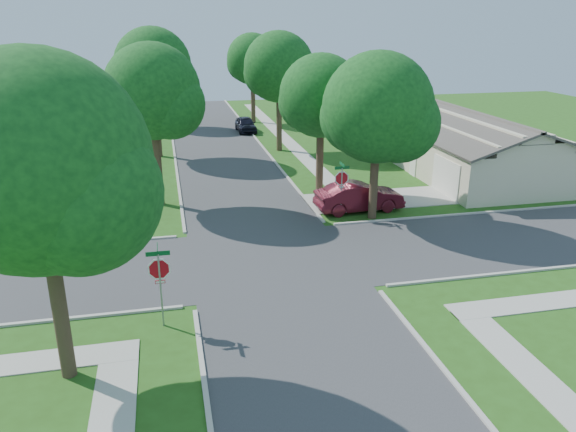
% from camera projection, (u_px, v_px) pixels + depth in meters
% --- Properties ---
extents(ground, '(100.00, 100.00, 0.00)m').
position_uv_depth(ground, '(271.00, 260.00, 24.82)').
color(ground, '#254E15').
rests_on(ground, ground).
extents(road_ns, '(7.00, 100.00, 0.02)m').
position_uv_depth(road_ns, '(271.00, 259.00, 24.82)').
color(road_ns, '#333335').
rests_on(road_ns, ground).
extents(sidewalk_ne, '(1.20, 40.00, 0.04)m').
position_uv_depth(sidewalk_ne, '(283.00, 137.00, 49.97)').
color(sidewalk_ne, '#9E9B91').
rests_on(sidewalk_ne, ground).
extents(sidewalk_nw, '(1.20, 40.00, 0.04)m').
position_uv_depth(sidewalk_nw, '(143.00, 143.00, 47.48)').
color(sidewalk_nw, '#9E9B91').
rests_on(sidewalk_nw, ground).
extents(driveway, '(8.80, 3.60, 0.05)m').
position_uv_depth(driveway, '(380.00, 199.00, 32.95)').
color(driveway, '#9E9B91').
rests_on(driveway, ground).
extents(stop_sign_sw, '(1.05, 0.80, 2.98)m').
position_uv_depth(stop_sign_sw, '(159.00, 272.00, 18.86)').
color(stop_sign_sw, gray).
rests_on(stop_sign_sw, ground).
extents(stop_sign_ne, '(1.05, 0.80, 2.98)m').
position_uv_depth(stop_sign_ne, '(342.00, 181.00, 29.42)').
color(stop_sign_ne, gray).
rests_on(stop_sign_ne, ground).
extents(tree_e_near, '(4.97, 4.80, 8.28)m').
position_uv_depth(tree_e_near, '(322.00, 100.00, 32.17)').
color(tree_e_near, '#38281C').
rests_on(tree_e_near, ground).
extents(tree_e_mid, '(5.59, 5.40, 9.21)m').
position_uv_depth(tree_e_mid, '(280.00, 70.00, 43.01)').
color(tree_e_mid, '#38281C').
rests_on(tree_e_mid, ground).
extents(tree_e_far, '(5.17, 5.00, 8.72)m').
position_uv_depth(tree_e_far, '(253.00, 61.00, 55.05)').
color(tree_e_far, '#38281C').
rests_on(tree_e_far, ground).
extents(tree_w_near, '(5.38, 5.20, 8.97)m').
position_uv_depth(tree_w_near, '(153.00, 96.00, 30.10)').
color(tree_w_near, '#38281C').
rests_on(tree_w_near, ground).
extents(tree_w_mid, '(5.80, 5.60, 9.56)m').
position_uv_depth(tree_w_mid, '(154.00, 69.00, 41.02)').
color(tree_w_mid, '#38281C').
rests_on(tree_w_mid, ground).
extents(tree_w_far, '(4.76, 4.60, 8.04)m').
position_uv_depth(tree_w_far, '(155.00, 68.00, 53.30)').
color(tree_w_far, '#38281C').
rests_on(tree_w_far, ground).
extents(tree_sw_corner, '(6.21, 6.00, 9.55)m').
position_uv_depth(tree_sw_corner, '(41.00, 173.00, 14.77)').
color(tree_sw_corner, '#38281C').
rests_on(tree_sw_corner, ground).
extents(tree_ne_corner, '(5.80, 5.60, 8.66)m').
position_uv_depth(tree_ne_corner, '(379.00, 113.00, 28.10)').
color(tree_ne_corner, '#38281C').
rests_on(tree_ne_corner, ground).
extents(house_ne_near, '(8.42, 13.60, 4.23)m').
position_uv_depth(house_ne_near, '(474.00, 153.00, 37.68)').
color(house_ne_near, '#BFB296').
rests_on(house_ne_near, ground).
extents(house_ne_far, '(8.42, 13.60, 4.23)m').
position_uv_depth(house_ne_far, '(377.00, 111.00, 54.23)').
color(house_ne_far, '#BFB296').
rests_on(house_ne_far, ground).
extents(house_nw_far, '(8.42, 13.60, 4.23)m').
position_uv_depth(house_nw_far, '(30.00, 118.00, 50.48)').
color(house_nw_far, '#BFB296').
rests_on(house_nw_far, ground).
extents(car_driveway, '(4.93, 1.94, 1.60)m').
position_uv_depth(car_driveway, '(359.00, 197.00, 30.83)').
color(car_driveway, '#51101C').
rests_on(car_driveway, ground).
extents(car_curb_east, '(1.71, 4.09, 1.38)m').
position_uv_depth(car_curb_east, '(246.00, 124.00, 52.13)').
color(car_curb_east, black).
rests_on(car_curb_east, ground).
extents(car_curb_west, '(2.49, 4.98, 1.39)m').
position_uv_depth(car_curb_west, '(174.00, 116.00, 56.34)').
color(car_curb_west, black).
rests_on(car_curb_west, ground).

